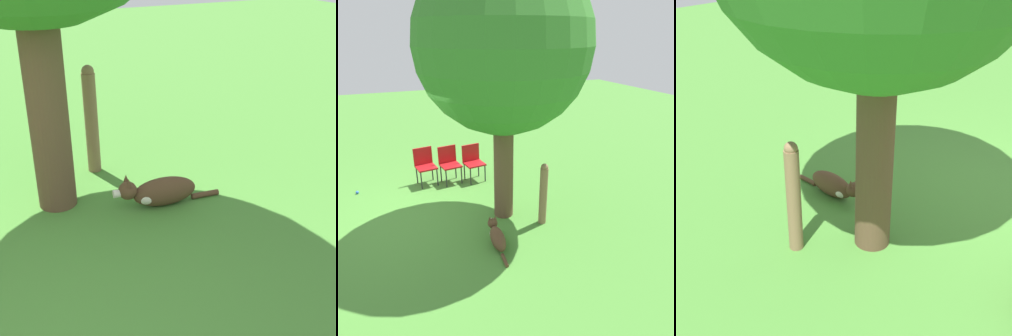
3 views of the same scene
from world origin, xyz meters
TOP-DOWN VIEW (x-y plane):
  - ground_plane at (0.00, 0.00)m, footprint 30.00×30.00m
  - dog at (1.40, 0.83)m, footprint 1.09×0.29m
  - fence_post at (1.08, 1.86)m, footprint 0.15×0.15m

SIDE VIEW (x-z plane):
  - ground_plane at x=0.00m, z-range 0.00..0.00m
  - dog at x=1.40m, z-range -0.03..0.33m
  - fence_post at x=1.08m, z-range 0.01..1.21m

